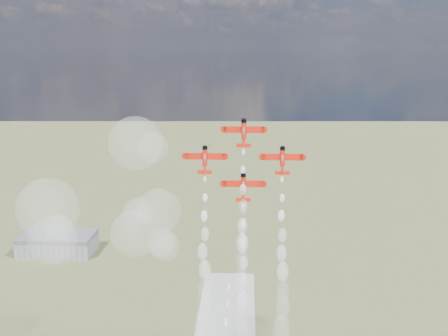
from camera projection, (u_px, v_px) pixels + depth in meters
hangar at (58, 243)px, 361.18m from camera, size 50.00×28.00×13.00m
plane_lead at (244, 132)px, 160.63m from camera, size 12.40×4.69×8.71m
plane_left at (205, 159)px, 160.95m from camera, size 12.40×4.69×8.71m
plane_right at (282, 160)px, 159.92m from camera, size 12.40×4.69×8.71m
plane_slot at (243, 187)px, 160.24m from camera, size 12.40×4.69×8.71m
smoke_trail_lead at (242, 270)px, 159.48m from camera, size 5.14×14.65×47.25m
smoke_trail_left at (204, 296)px, 160.29m from camera, size 5.53×13.73×46.75m
smoke_trail_right at (282, 298)px, 158.70m from camera, size 5.17×14.88×46.72m
smoke_trail_slot at (242, 324)px, 159.28m from camera, size 5.37×14.30×46.58m
drifted_smoke_cloud at (103, 206)px, 189.37m from camera, size 58.80×35.34×56.94m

